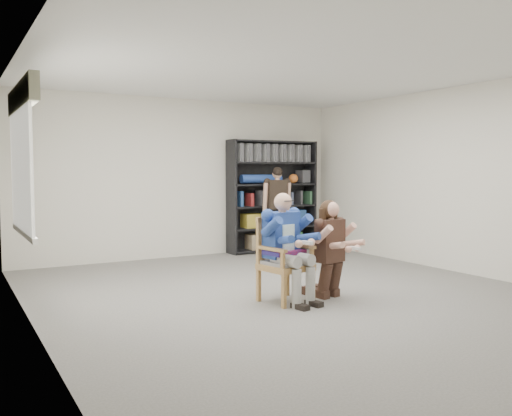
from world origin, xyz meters
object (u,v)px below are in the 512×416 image
armchair (286,260)px  bookshelf (272,196)px  seated_man (286,247)px  kneeling_woman (332,249)px  standing_man (277,211)px

armchair → bookshelf: size_ratio=0.47×
bookshelf → seated_man: bearing=-119.4°
kneeling_woman → standing_man: (1.23, 3.20, 0.21)m
armchair → standing_man: size_ratio=0.62×
kneeling_woman → bookshelf: 3.93m
seated_man → bookshelf: bearing=50.7°
kneeling_woman → armchair: bearing=158.4°
kneeling_woman → standing_man: bearing=59.0°
armchair → seated_man: 0.15m
bookshelf → standing_man: bearing=-111.1°
armchair → standing_man: (1.81, 3.08, 0.31)m
armchair → kneeling_woman: bearing=-21.6°
armchair → standing_man: bearing=49.6°
bookshelf → standing_man: size_ratio=1.31×
standing_man → kneeling_woman: bearing=-98.5°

